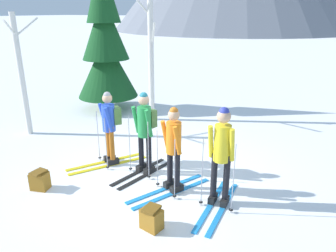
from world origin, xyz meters
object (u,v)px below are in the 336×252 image
(birch_tree_slender, at_px, (151,39))
(birch_tree_tall, at_px, (22,74))
(skier_in_green, at_px, (145,128))
(backpack_on_snow_front, at_px, (152,218))
(skier_in_orange, at_px, (173,147))
(pine_tree_near, at_px, (105,44))
(skier_in_blue, at_px, (109,125))
(backpack_on_snow_beside, at_px, (40,180))
(skier_in_yellow, at_px, (221,153))

(birch_tree_slender, bearing_deg, birch_tree_tall, -131.89)
(skier_in_green, height_order, backpack_on_snow_front, skier_in_green)
(skier_in_orange, height_order, birch_tree_slender, birch_tree_slender)
(birch_tree_tall, bearing_deg, pine_tree_near, 80.99)
(skier_in_green, distance_m, birch_tree_tall, 4.14)
(backpack_on_snow_front, bearing_deg, skier_in_green, 124.59)
(pine_tree_near, xyz_separation_m, backpack_on_snow_front, (4.67, -4.93, -2.04))
(skier_in_orange, xyz_separation_m, birch_tree_tall, (-4.91, 0.79, 0.78))
(skier_in_green, height_order, birch_tree_tall, birch_tree_tall)
(skier_in_blue, distance_m, birch_tree_slender, 3.52)
(birch_tree_tall, height_order, backpack_on_snow_beside, birch_tree_tall)
(skier_in_green, relative_size, birch_tree_tall, 0.54)
(skier_in_orange, distance_m, backpack_on_snow_front, 1.40)
(pine_tree_near, height_order, birch_tree_tall, pine_tree_near)
(skier_in_orange, distance_m, pine_tree_near, 5.96)
(skier_in_blue, bearing_deg, birch_tree_slender, 104.17)
(pine_tree_near, distance_m, birch_tree_slender, 1.95)
(skier_in_green, distance_m, backpack_on_snow_beside, 2.25)
(skier_in_blue, relative_size, backpack_on_snow_front, 4.42)
(skier_in_green, distance_m, birch_tree_slender, 3.80)
(skier_in_blue, height_order, pine_tree_near, pine_tree_near)
(skier_in_blue, distance_m, skier_in_orange, 1.79)
(skier_in_green, bearing_deg, skier_in_blue, 180.00)
(skier_in_blue, relative_size, backpack_on_snow_beside, 4.42)
(skier_in_orange, bearing_deg, skier_in_yellow, -2.45)
(skier_in_blue, bearing_deg, birch_tree_tall, 172.55)
(backpack_on_snow_front, bearing_deg, skier_in_orange, 101.18)
(skier_in_blue, height_order, skier_in_yellow, skier_in_yellow)
(skier_in_green, height_order, skier_in_yellow, skier_in_yellow)
(birch_tree_tall, bearing_deg, birch_tree_slender, 48.11)
(backpack_on_snow_front, bearing_deg, backpack_on_snow_beside, 179.73)
(birch_tree_slender, relative_size, backpack_on_snow_beside, 12.82)
(pine_tree_near, bearing_deg, backpack_on_snow_beside, -66.21)
(skier_in_green, height_order, pine_tree_near, pine_tree_near)
(skier_in_blue, bearing_deg, backpack_on_snow_beside, -108.60)
(pine_tree_near, xyz_separation_m, birch_tree_tall, (-0.47, -2.95, -0.55))
(skier_in_yellow, xyz_separation_m, backpack_on_snow_front, (-0.70, -1.14, -0.81))
(skier_in_orange, xyz_separation_m, pine_tree_near, (-4.44, 3.75, 1.33))
(skier_in_green, bearing_deg, pine_tree_near, 136.88)
(pine_tree_near, relative_size, backpack_on_snow_beside, 12.82)
(birch_tree_tall, height_order, birch_tree_slender, birch_tree_slender)
(pine_tree_near, distance_m, birch_tree_tall, 3.04)
(skier_in_blue, distance_m, skier_in_green, 0.91)
(skier_in_blue, bearing_deg, skier_in_green, -0.00)
(birch_tree_slender, bearing_deg, skier_in_green, -61.31)
(skier_in_orange, bearing_deg, backpack_on_snow_front, -78.82)
(pine_tree_near, distance_m, backpack_on_snow_front, 7.09)
(skier_in_orange, height_order, pine_tree_near, pine_tree_near)
(skier_in_green, distance_m, skier_in_orange, 0.93)
(birch_tree_slender, height_order, backpack_on_snow_beside, birch_tree_slender)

